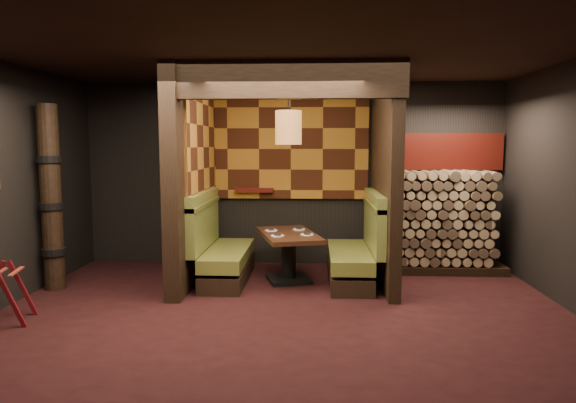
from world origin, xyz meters
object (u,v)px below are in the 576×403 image
at_px(booth_bench_left, 220,252).
at_px(luggage_rack, 1,292).
at_px(firewood_stack, 445,221).
at_px(booth_bench_right, 357,253).
at_px(dining_table, 289,249).
at_px(totem_column, 51,199).
at_px(pendant_lamp, 288,128).

relative_size(booth_bench_left, luggage_rack, 2.28).
bearing_deg(firewood_stack, luggage_rack, -154.32).
bearing_deg(booth_bench_right, dining_table, -179.34).
height_order(booth_bench_right, firewood_stack, firewood_stack).
xyz_separation_m(booth_bench_right, firewood_stack, (1.35, 0.70, 0.35)).
relative_size(booth_bench_left, firewood_stack, 0.92).
distance_m(booth_bench_left, dining_table, 0.95).
bearing_deg(luggage_rack, totem_column, 93.59).
bearing_deg(firewood_stack, booth_bench_right, -152.65).
xyz_separation_m(dining_table, firewood_stack, (2.29, 0.71, 0.30)).
relative_size(dining_table, luggage_rack, 2.03).
xyz_separation_m(booth_bench_left, booth_bench_right, (1.89, 0.00, 0.00)).
distance_m(dining_table, pendant_lamp, 1.67).
relative_size(pendant_lamp, totem_column, 0.40).
xyz_separation_m(booth_bench_left, totem_column, (-2.09, -0.55, 0.79)).
bearing_deg(dining_table, pendant_lamp, -90.00).
xyz_separation_m(totem_column, firewood_stack, (5.33, 1.25, -0.44)).
xyz_separation_m(pendant_lamp, firewood_stack, (2.29, 0.76, -1.36)).
relative_size(luggage_rack, totem_column, 0.29).
relative_size(booth_bench_left, booth_bench_right, 1.00).
relative_size(luggage_rack, firewood_stack, 0.41).
bearing_deg(booth_bench_left, dining_table, -0.65).
xyz_separation_m(booth_bench_right, luggage_rack, (-3.90, -1.83, -0.07)).
bearing_deg(booth_bench_right, pendant_lamp, -176.30).
relative_size(dining_table, totem_column, 0.59).
distance_m(dining_table, firewood_stack, 2.42).
relative_size(booth_bench_right, dining_table, 1.12).
bearing_deg(booth_bench_left, booth_bench_right, 0.00).
distance_m(luggage_rack, firewood_stack, 5.85).
distance_m(dining_table, totem_column, 3.18).
bearing_deg(pendant_lamp, booth_bench_left, 176.35).
relative_size(booth_bench_right, luggage_rack, 2.28).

